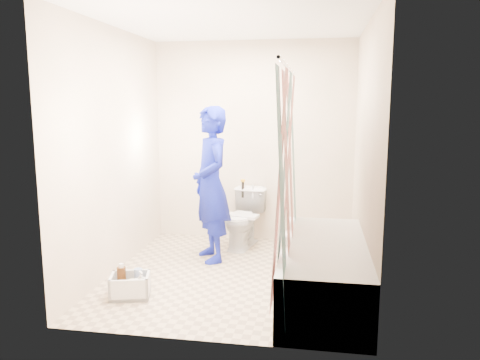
% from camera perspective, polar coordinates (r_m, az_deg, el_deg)
% --- Properties ---
extents(floor, '(2.60, 2.60, 0.00)m').
position_cam_1_polar(floor, '(4.68, -0.65, -11.53)').
color(floor, tan).
rests_on(floor, ground).
extents(ceiling, '(2.40, 2.60, 0.02)m').
position_cam_1_polar(ceiling, '(4.43, -0.72, 18.84)').
color(ceiling, white).
rests_on(ceiling, wall_back).
extents(wall_back, '(2.40, 0.02, 2.40)m').
position_cam_1_polar(wall_back, '(5.68, 1.64, 4.63)').
color(wall_back, beige).
rests_on(wall_back, ground).
extents(wall_front, '(2.40, 0.02, 2.40)m').
position_cam_1_polar(wall_front, '(3.14, -4.88, 0.68)').
color(wall_front, beige).
rests_on(wall_front, ground).
extents(wall_left, '(0.02, 2.60, 2.40)m').
position_cam_1_polar(wall_left, '(4.76, -15.08, 3.37)').
color(wall_left, beige).
rests_on(wall_left, ground).
extents(wall_right, '(0.02, 2.60, 2.40)m').
position_cam_1_polar(wall_right, '(4.35, 15.09, 2.83)').
color(wall_right, beige).
rests_on(wall_right, ground).
extents(bathtub, '(0.70, 1.75, 0.50)m').
position_cam_1_polar(bathtub, '(4.13, 10.17, -10.66)').
color(bathtub, white).
rests_on(bathtub, ground).
extents(curtain_rod, '(0.02, 1.90, 0.02)m').
position_cam_1_polar(curtain_rod, '(3.90, 5.91, 13.43)').
color(curtain_rod, silver).
rests_on(curtain_rod, wall_back).
extents(shower_curtain, '(0.06, 1.75, 1.80)m').
position_cam_1_polar(shower_curtain, '(3.94, 5.68, -0.18)').
color(shower_curtain, white).
rests_on(shower_curtain, curtain_rod).
extents(toilet, '(0.50, 0.72, 0.67)m').
position_cam_1_polar(toilet, '(5.47, 0.40, -4.72)').
color(toilet, silver).
rests_on(toilet, ground).
extents(tank_lid, '(0.44, 0.26, 0.03)m').
position_cam_1_polar(tank_lid, '(5.36, -0.00, -4.38)').
color(tank_lid, silver).
rests_on(tank_lid, toilet).
extents(tank_internals, '(0.16, 0.06, 0.22)m').
position_cam_1_polar(tank_internals, '(5.58, 0.67, -1.00)').
color(tank_internals, black).
rests_on(tank_internals, toilet).
extents(plumber, '(0.64, 0.71, 1.64)m').
position_cam_1_polar(plumber, '(4.94, -3.56, -0.55)').
color(plumber, '#0D0D89').
rests_on(plumber, ground).
extents(cleaning_caddy, '(0.39, 0.34, 0.25)m').
position_cam_1_polar(cleaning_caddy, '(4.28, -13.10, -12.53)').
color(cleaning_caddy, silver).
rests_on(cleaning_caddy, ground).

